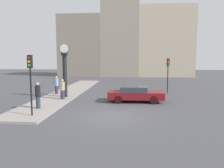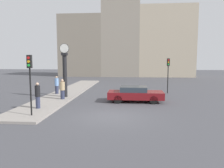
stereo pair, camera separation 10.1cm
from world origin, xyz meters
TOP-DOWN VIEW (x-y plane):
  - ground_plane at (0.00, 0.00)m, footprint 120.00×120.00m
  - sidewalk_corner at (-5.20, 9.28)m, footprint 2.88×22.56m
  - building_row at (0.20, 31.73)m, footprint 26.61×5.00m
  - sedan_car at (1.54, 4.80)m, footprint 4.43×1.87m
  - traffic_light_near at (-4.64, -0.64)m, footprint 0.26×0.24m
  - traffic_light_far at (4.90, 9.55)m, footprint 0.26×0.24m
  - street_clock at (-4.57, 5.82)m, footprint 0.83×0.48m
  - pedestrian_tan_coat at (-4.47, 4.70)m, footprint 0.40×0.40m
  - pedestrian_black_jacket at (-5.04, 1.19)m, footprint 0.35×0.35m
  - pedestrian_blue_stripe at (-5.91, 7.43)m, footprint 0.37×0.37m

SIDE VIEW (x-z plane):
  - ground_plane at x=0.00m, z-range 0.00..0.00m
  - sidewalk_corner at x=-5.20m, z-range 0.00..0.15m
  - sedan_car at x=1.54m, z-range 0.03..1.29m
  - pedestrian_tan_coat at x=-4.47m, z-range 0.13..1.80m
  - pedestrian_blue_stripe at x=-5.91m, z-range 0.14..1.83m
  - pedestrian_black_jacket at x=-5.04m, z-range 0.15..1.90m
  - street_clock at x=-4.57m, z-range 0.04..4.68m
  - traffic_light_far at x=4.90m, z-range 0.77..4.30m
  - traffic_light_near at x=-4.64m, z-range 0.92..4.47m
  - building_row at x=0.20m, z-range -1.85..16.91m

